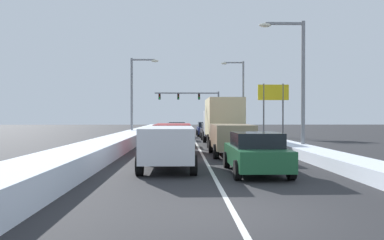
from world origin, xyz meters
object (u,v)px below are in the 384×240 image
sedan_charcoal_right_lane_fourth (211,131)px  sedan_navy_right_lane_fifth (206,129)px  sedan_maroon_center_lane_fifth (177,129)px  suv_white_center_lane_nearest (168,144)px  sedan_black_center_lane_third (172,135)px  street_lamp_right_mid (240,91)px  suv_red_center_lane_second (173,135)px  sedan_green_right_lane_nearest (256,153)px  box_truck_right_lane_third (222,119)px  street_lamp_left_mid (136,90)px  sedan_gray_center_lane_fourth (176,131)px  street_lamp_right_near (296,73)px  traffic_light_gantry (196,101)px  roadside_sign_right (273,98)px  suv_tan_right_lane_second (231,137)px

sedan_charcoal_right_lane_fourth → sedan_navy_right_lane_fifth: same height
sedan_charcoal_right_lane_fourth → sedan_maroon_center_lane_fifth: size_ratio=1.00×
suv_white_center_lane_nearest → sedan_black_center_lane_third: (-0.22, 13.12, -0.25)m
sedan_black_center_lane_third → street_lamp_right_mid: (7.43, 15.60, 4.26)m
sedan_charcoal_right_lane_fourth → suv_red_center_lane_second: bearing=-103.1°
sedan_green_right_lane_nearest → box_truck_right_lane_third: size_ratio=0.62×
sedan_navy_right_lane_fifth → street_lamp_left_mid: street_lamp_left_mid is taller
box_truck_right_lane_third → sedan_navy_right_lane_fifth: size_ratio=1.60×
sedan_maroon_center_lane_fifth → sedan_gray_center_lane_fourth: bearing=-90.3°
box_truck_right_lane_third → street_lamp_right_near: (3.63, -6.18, 2.68)m
box_truck_right_lane_third → sedan_black_center_lane_third: (-3.72, 0.25, -1.14)m
traffic_light_gantry → street_lamp_right_mid: size_ratio=1.26×
box_truck_right_lane_third → sedan_black_center_lane_third: 3.89m
suv_red_center_lane_second → sedan_black_center_lane_third: size_ratio=1.09×
sedan_gray_center_lane_fourth → roadside_sign_right: 11.47m
street_lamp_left_mid → sedan_green_right_lane_nearest: bearing=-72.7°
suv_tan_right_lane_second → box_truck_right_lane_third: (0.33, 7.61, 0.88)m
sedan_gray_center_lane_fourth → sedan_green_right_lane_nearest: bearing=-81.2°
sedan_charcoal_right_lane_fourth → traffic_light_gantry: size_ratio=0.42×
suv_red_center_lane_second → traffic_light_gantry: size_ratio=0.46×
sedan_green_right_lane_nearest → sedan_black_center_lane_third: (-3.47, 14.36, 0.00)m
suv_white_center_lane_nearest → street_lamp_left_mid: (-3.84, 21.47, 3.59)m
suv_tan_right_lane_second → sedan_black_center_lane_third: size_ratio=1.09×
suv_tan_right_lane_second → street_lamp_right_near: street_lamp_right_near is taller
sedan_navy_right_lane_fifth → roadside_sign_right: roadside_sign_right is taller
street_lamp_right_near → street_lamp_left_mid: (-10.96, 14.77, 0.03)m
sedan_green_right_lane_nearest → sedan_gray_center_lane_fourth: 21.19m
suv_tan_right_lane_second → street_lamp_left_mid: bearing=113.4°
box_truck_right_lane_third → sedan_black_center_lane_third: bearing=176.2°
sedan_green_right_lane_nearest → traffic_light_gantry: (-0.41, 49.21, 3.96)m
sedan_navy_right_lane_fifth → traffic_light_gantry: 21.99m
sedan_navy_right_lane_fifth → roadside_sign_right: (6.85, -2.02, 3.25)m
sedan_maroon_center_lane_fifth → street_lamp_right_mid: size_ratio=0.53×
sedan_navy_right_lane_fifth → suv_white_center_lane_nearest: 26.53m
sedan_black_center_lane_third → traffic_light_gantry: (3.05, 34.85, 3.96)m
sedan_navy_right_lane_fifth → sedan_maroon_center_lane_fifth: 3.23m
suv_red_center_lane_second → suv_white_center_lane_nearest: bearing=-90.3°
street_lamp_left_mid → roadside_sign_right: size_ratio=1.39×
sedan_black_center_lane_third → roadside_sign_right: bearing=47.7°
box_truck_right_lane_third → traffic_light_gantry: 35.22m
street_lamp_right_mid → roadside_sign_right: bearing=-57.8°
suv_red_center_lane_second → sedan_gray_center_lane_fourth: size_ratio=1.09×
roadside_sign_right → sedan_green_right_lane_nearest: bearing=-104.7°
sedan_charcoal_right_lane_fourth → sedan_black_center_lane_third: same height
sedan_charcoal_right_lane_fourth → roadside_sign_right: roadside_sign_right is taller
sedan_green_right_lane_nearest → suv_white_center_lane_nearest: size_ratio=0.92×
sedan_green_right_lane_nearest → box_truck_right_lane_third: box_truck_right_lane_third is taller
box_truck_right_lane_third → street_lamp_right_mid: bearing=76.8°
street_lamp_right_mid → street_lamp_right_near: bearing=-90.2°
traffic_light_gantry → street_lamp_right_near: street_lamp_right_near is taller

